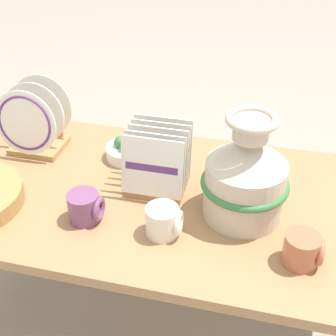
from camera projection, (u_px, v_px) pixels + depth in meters
The scene contains 9 objects.
ground_plane at pixel (168, 312), 1.84m from camera, with size 14.00×14.00×0.00m, color gray.
display_table at pixel (168, 210), 1.54m from camera, with size 1.51×0.77×0.58m.
ceramic_vase at pixel (246, 175), 1.36m from camera, with size 0.26×0.26×0.34m.
dish_rack_round_plates at pixel (34, 125), 1.68m from camera, with size 0.23×0.18×0.26m.
dish_rack_square_plates at pixel (157, 165), 1.50m from camera, with size 0.19×0.17×0.22m.
mug_plum_glaze at pixel (85, 207), 1.39m from camera, with size 0.10×0.10×0.09m.
mug_cream_glaze at pixel (164, 221), 1.34m from camera, with size 0.10×0.10×0.09m.
mug_terracotta_glaze at pixel (303, 250), 1.24m from camera, with size 0.10×0.10×0.09m.
fruit_bowl at pixel (127, 150), 1.68m from camera, with size 0.15×0.15×0.08m.
Camera 1 is at (0.28, -1.15, 1.52)m, focal length 50.00 mm.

